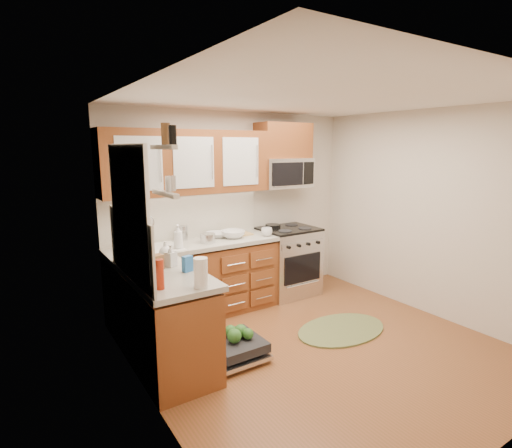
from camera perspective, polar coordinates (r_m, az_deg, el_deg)
floor at (r=4.40m, az=8.99°, el=-17.00°), size 3.50×3.50×0.00m
ceiling at (r=3.91m, az=10.13°, el=17.38°), size 3.50×3.50×0.00m
wall_back at (r=5.37m, az=-3.15°, el=2.35°), size 3.50×0.04×2.50m
wall_left at (r=3.10m, az=-15.24°, el=-4.43°), size 0.04×3.50×2.50m
wall_right at (r=5.30m, az=23.67°, el=1.32°), size 0.04×3.50×2.50m
base_cabinet_back at (r=4.99m, az=-8.62°, el=-8.21°), size 2.05×0.60×0.85m
base_cabinet_left at (r=3.94m, az=-12.77°, el=-13.73°), size 0.60×1.25×0.85m
countertop_back at (r=4.84m, az=-8.73°, el=-2.93°), size 2.07×0.64×0.05m
countertop_left at (r=3.77m, az=-12.93°, el=-7.12°), size 0.64×1.27×0.05m
backsplash_back at (r=5.05m, az=-10.22°, el=1.18°), size 2.05×0.02×0.57m
backsplash_left at (r=3.60m, az=-17.56°, el=-3.07°), size 0.02×1.25×0.57m
upper_cabinets at (r=4.83m, az=-9.74°, el=8.71°), size 2.05×0.35×0.75m
cabinet_over_mw at (r=5.54m, az=3.93°, el=11.80°), size 0.76×0.35×0.47m
range at (r=5.65m, az=4.59°, el=-5.30°), size 0.76×0.64×0.95m
microwave at (r=5.53m, az=4.03°, el=7.28°), size 0.76×0.38×0.40m
sink at (r=4.67m, az=-14.50°, el=-4.95°), size 0.62×0.50×0.26m
dishwasher at (r=4.12m, az=-3.33°, el=-17.37°), size 0.70×0.60×0.20m
window at (r=3.51m, az=-17.76°, el=2.23°), size 0.03×1.05×1.05m
window_blind at (r=3.49m, az=-17.68°, el=7.63°), size 0.02×0.96×0.40m
shelf_upper at (r=2.67m, az=-13.13°, el=10.65°), size 0.04×0.40×0.03m
shelf_lower at (r=2.69m, az=-12.86°, el=4.25°), size 0.04×0.40×0.03m
rug at (r=4.79m, az=12.11°, el=-14.52°), size 1.14×0.76×0.02m
skillet at (r=5.56m, az=2.44°, el=-0.27°), size 0.27×0.27×0.04m
stock_pot at (r=4.80m, az=-6.91°, el=-2.03°), size 0.23×0.23×0.11m
cutting_board at (r=5.18m, az=-2.17°, el=-1.49°), size 0.29×0.19×0.02m
canister at (r=4.97m, az=-10.38°, el=-1.27°), size 0.12×0.12×0.18m
paper_towel_roll at (r=3.28m, az=-7.90°, el=-6.93°), size 0.13×0.13×0.25m
mustard_bottle at (r=3.71m, az=-15.85°, el=-5.26°), size 0.08×0.08×0.23m
red_bottle at (r=3.31m, az=-13.57°, el=-7.01°), size 0.07×0.07×0.25m
wooden_box at (r=3.85m, az=-14.20°, el=-5.33°), size 0.15×0.12×0.14m
blue_carton at (r=3.73m, az=-9.77°, el=-5.62°), size 0.10×0.08×0.15m
bowl_a at (r=5.08m, az=-5.55°, el=-1.53°), size 0.34×0.34×0.07m
bowl_b at (r=5.03m, az=-3.28°, el=-1.46°), size 0.38×0.38×0.09m
cup at (r=5.12m, az=1.55°, el=-1.14°), size 0.15×0.15×0.11m
soap_bottle_a at (r=4.55m, az=-11.06°, el=-1.80°), size 0.14×0.14×0.28m
soap_bottle_b at (r=3.91m, az=-12.12°, el=-4.43°), size 0.13×0.13×0.21m
soap_bottle_c at (r=4.24m, az=-12.84°, el=-3.58°), size 0.14×0.14×0.17m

